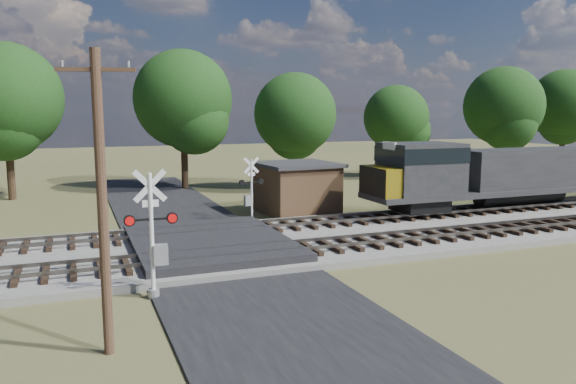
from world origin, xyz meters
name	(u,v)px	position (x,y,z in m)	size (l,w,h in m)	color
ground	(213,254)	(0.00, 0.00, 0.00)	(160.00, 160.00, 0.00)	#4E512B
ballast_bed	(394,231)	(10.00, 0.50, 0.15)	(140.00, 10.00, 0.30)	gray
road	(213,253)	(0.00, 0.00, 0.04)	(7.00, 60.00, 0.08)	black
crossing_panel	(210,244)	(0.00, 0.50, 0.32)	(7.00, 9.00, 0.62)	#262628
track_near	(292,249)	(3.12, -2.00, 0.41)	(140.00, 2.60, 0.33)	black
track_far	(257,227)	(3.12, 3.00, 0.41)	(140.00, 2.60, 0.33)	black
crossing_signal_near	(155,245)	(-3.31, -5.31, 1.90)	(1.84, 0.40, 4.57)	silver
crossing_signal_far	(250,195)	(3.81, 6.31, 1.60)	(1.55, 0.36, 3.85)	silver
utility_pole	(102,197)	(-5.16, -9.45, 4.30)	(1.95, 0.57, 8.11)	#3D261B
equipment_shed	(297,187)	(7.53, 8.21, 1.64)	(5.08, 5.08, 3.23)	#48361F
treeline	(271,108)	(10.17, 20.43, 6.73)	(81.27, 11.33, 11.45)	black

